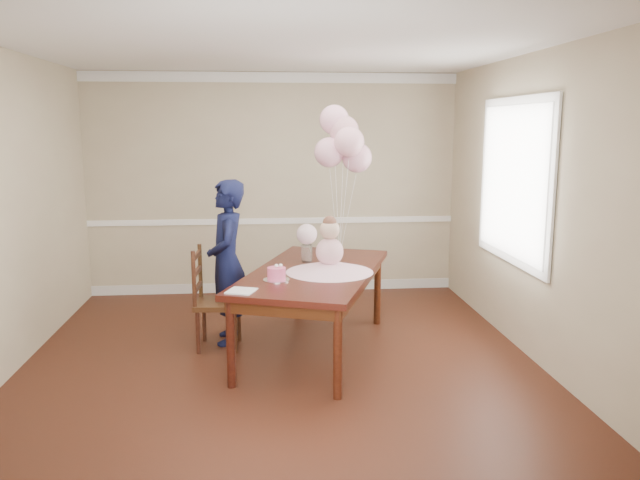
% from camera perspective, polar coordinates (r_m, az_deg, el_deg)
% --- Properties ---
extents(floor, '(4.50, 5.00, 0.00)m').
position_cam_1_polar(floor, '(5.57, -3.62, -11.36)').
color(floor, black).
rests_on(floor, ground).
extents(ceiling, '(4.50, 5.00, 0.02)m').
position_cam_1_polar(ceiling, '(5.21, -3.98, 17.42)').
color(ceiling, white).
rests_on(ceiling, wall_back).
extents(wall_back, '(4.50, 0.02, 2.70)m').
position_cam_1_polar(wall_back, '(7.70, -4.30, 5.06)').
color(wall_back, tan).
rests_on(wall_back, floor).
extents(wall_front, '(4.50, 0.02, 2.70)m').
position_cam_1_polar(wall_front, '(2.76, -2.36, -4.48)').
color(wall_front, tan).
rests_on(wall_front, floor).
extents(wall_right, '(0.02, 5.00, 2.70)m').
position_cam_1_polar(wall_right, '(5.74, 19.32, 2.69)').
color(wall_right, tan).
rests_on(wall_right, floor).
extents(chair_rail_trim, '(4.50, 0.02, 0.07)m').
position_cam_1_polar(chair_rail_trim, '(7.75, -4.26, 1.74)').
color(chair_rail_trim, white).
rests_on(chair_rail_trim, wall_back).
extents(crown_molding, '(4.50, 0.02, 0.12)m').
position_cam_1_polar(crown_molding, '(7.68, -4.44, 14.61)').
color(crown_molding, white).
rests_on(crown_molding, wall_back).
extents(baseboard_trim, '(4.50, 0.02, 0.12)m').
position_cam_1_polar(baseboard_trim, '(7.92, -4.18, -4.28)').
color(baseboard_trim, silver).
rests_on(baseboard_trim, floor).
extents(window_frame, '(0.02, 1.66, 1.56)m').
position_cam_1_polar(window_frame, '(6.16, 17.32, 5.17)').
color(window_frame, white).
rests_on(window_frame, wall_right).
extents(window_blinds, '(0.01, 1.50, 1.40)m').
position_cam_1_polar(window_blinds, '(6.16, 17.17, 5.17)').
color(window_blinds, white).
rests_on(window_blinds, wall_right).
extents(dining_table_top, '(1.67, 2.29, 0.05)m').
position_cam_1_polar(dining_table_top, '(5.67, -0.53, -2.98)').
color(dining_table_top, black).
rests_on(dining_table_top, table_leg_fl).
extents(table_apron, '(1.54, 2.16, 0.10)m').
position_cam_1_polar(table_apron, '(5.69, -0.53, -3.74)').
color(table_apron, black).
rests_on(table_apron, table_leg_fl).
extents(table_leg_fl, '(0.09, 0.09, 0.72)m').
position_cam_1_polar(table_leg_fl, '(5.05, -8.17, -9.38)').
color(table_leg_fl, black).
rests_on(table_leg_fl, floor).
extents(table_leg_fr, '(0.09, 0.09, 0.72)m').
position_cam_1_polar(table_leg_fr, '(4.80, 1.62, -10.34)').
color(table_leg_fr, black).
rests_on(table_leg_fr, floor).
extents(table_leg_bl, '(0.09, 0.09, 0.72)m').
position_cam_1_polar(table_leg_bl, '(6.76, -2.02, -4.16)').
color(table_leg_bl, black).
rests_on(table_leg_bl, floor).
extents(table_leg_br, '(0.09, 0.09, 0.72)m').
position_cam_1_polar(table_leg_br, '(6.58, 5.28, -4.62)').
color(table_leg_br, black).
rests_on(table_leg_br, floor).
extents(baby_skirt, '(1.00, 1.00, 0.10)m').
position_cam_1_polar(baby_skirt, '(5.57, 0.88, -2.41)').
color(baby_skirt, '#E8ABC0').
rests_on(baby_skirt, dining_table_top).
extents(baby_torso, '(0.25, 0.25, 0.25)m').
position_cam_1_polar(baby_torso, '(5.54, 0.88, -1.06)').
color(baby_torso, pink).
rests_on(baby_torso, baby_skirt).
extents(baby_head, '(0.18, 0.18, 0.18)m').
position_cam_1_polar(baby_head, '(5.50, 0.89, 0.95)').
color(baby_head, '#D0AA8F').
rests_on(baby_head, baby_torso).
extents(baby_hair, '(0.12, 0.12, 0.12)m').
position_cam_1_polar(baby_hair, '(5.49, 0.89, 1.59)').
color(baby_hair, brown).
rests_on(baby_hair, baby_head).
extents(cake_platter, '(0.29, 0.29, 0.01)m').
position_cam_1_polar(cake_platter, '(5.29, -3.99, -3.66)').
color(cake_platter, silver).
rests_on(cake_platter, dining_table_top).
extents(birthday_cake, '(0.20, 0.20, 0.10)m').
position_cam_1_polar(birthday_cake, '(5.27, -4.00, -3.07)').
color(birthday_cake, '#DF4679').
rests_on(birthday_cake, cake_platter).
extents(cake_flower_a, '(0.03, 0.03, 0.03)m').
position_cam_1_polar(cake_flower_a, '(5.26, -4.01, -2.36)').
color(cake_flower_a, white).
rests_on(cake_flower_a, birthday_cake).
extents(cake_flower_b, '(0.03, 0.03, 0.03)m').
position_cam_1_polar(cake_flower_b, '(5.27, -3.62, -2.33)').
color(cake_flower_b, white).
rests_on(cake_flower_b, birthday_cake).
extents(rose_vase_near, '(0.13, 0.13, 0.17)m').
position_cam_1_polar(rose_vase_near, '(5.98, -1.21, -1.22)').
color(rose_vase_near, white).
rests_on(rose_vase_near, dining_table_top).
extents(roses_near, '(0.20, 0.20, 0.20)m').
position_cam_1_polar(roses_near, '(5.94, -1.21, 0.54)').
color(roses_near, beige).
rests_on(roses_near, rose_vase_near).
extents(napkin, '(0.26, 0.26, 0.01)m').
position_cam_1_polar(napkin, '(4.96, -7.20, -4.64)').
color(napkin, silver).
rests_on(napkin, dining_table_top).
extents(balloon_weight, '(0.05, 0.05, 0.02)m').
position_cam_1_polar(balloon_weight, '(6.18, 1.75, -1.53)').
color(balloon_weight, silver).
rests_on(balloon_weight, dining_table_top).
extents(balloon_a, '(0.29, 0.29, 0.29)m').
position_cam_1_polar(balloon_a, '(6.07, 0.84, 8.02)').
color(balloon_a, '#F4ACC6').
rests_on(balloon_a, balloon_ribbon_a).
extents(balloon_b, '(0.29, 0.29, 0.29)m').
position_cam_1_polar(balloon_b, '(5.97, 2.68, 8.96)').
color(balloon_b, '#FFB4C9').
rests_on(balloon_b, balloon_ribbon_b).
extents(balloon_c, '(0.29, 0.29, 0.29)m').
position_cam_1_polar(balloon_c, '(6.14, 2.22, 9.97)').
color(balloon_c, '#E2A0AF').
rests_on(balloon_c, balloon_ribbon_c).
extents(balloon_d, '(0.29, 0.29, 0.29)m').
position_cam_1_polar(balloon_d, '(6.18, 1.31, 10.93)').
color(balloon_d, '#FFB4D1').
rests_on(balloon_d, balloon_ribbon_d).
extents(balloon_e, '(0.29, 0.29, 0.29)m').
position_cam_1_polar(balloon_e, '(6.10, 3.40, 7.52)').
color(balloon_e, '#EBA6BF').
rests_on(balloon_e, balloon_ribbon_e).
extents(balloon_ribbon_a, '(0.09, 0.04, 0.86)m').
position_cam_1_polar(balloon_ribbon_a, '(6.11, 1.30, 2.48)').
color(balloon_ribbon_a, silver).
rests_on(balloon_ribbon_a, balloon_weight).
extents(balloon_ribbon_b, '(0.08, 0.09, 0.97)m').
position_cam_1_polar(balloon_ribbon_b, '(6.06, 2.20, 2.90)').
color(balloon_ribbon_b, white).
rests_on(balloon_ribbon_b, balloon_weight).
extents(balloon_ribbon_c, '(0.05, 0.09, 1.07)m').
position_cam_1_polar(balloon_ribbon_c, '(6.14, 1.98, 3.48)').
color(balloon_ribbon_c, white).
rests_on(balloon_ribbon_c, balloon_weight).
extents(balloon_ribbon_d, '(0.05, 0.13, 1.17)m').
position_cam_1_polar(balloon_ribbon_d, '(6.15, 1.53, 3.99)').
color(balloon_ribbon_d, white).
rests_on(balloon_ribbon_d, balloon_weight).
extents(balloon_ribbon_e, '(0.16, 0.02, 0.80)m').
position_cam_1_polar(balloon_ribbon_e, '(6.13, 2.56, 2.25)').
color(balloon_ribbon_e, white).
rests_on(balloon_ribbon_e, balloon_weight).
extents(dining_chair_seat, '(0.44, 0.44, 0.05)m').
position_cam_1_polar(dining_chair_seat, '(5.93, -9.27, -5.76)').
color(dining_chair_seat, '#391F0F').
rests_on(dining_chair_seat, chair_leg_fl).
extents(chair_leg_fl, '(0.04, 0.04, 0.41)m').
position_cam_1_polar(chair_leg_fl, '(5.86, -11.10, -8.28)').
color(chair_leg_fl, '#33150E').
rests_on(chair_leg_fl, floor).
extents(chair_leg_fr, '(0.04, 0.04, 0.41)m').
position_cam_1_polar(chair_leg_fr, '(5.82, -7.77, -8.34)').
color(chair_leg_fr, '#351A0E').
rests_on(chair_leg_fr, floor).
extents(chair_leg_bl, '(0.04, 0.04, 0.41)m').
position_cam_1_polar(chair_leg_bl, '(6.18, -10.56, -7.28)').
color(chair_leg_bl, black).
rests_on(chair_leg_bl, floor).
extents(chair_leg_br, '(0.04, 0.04, 0.41)m').
position_cam_1_polar(chair_leg_br, '(6.14, -7.41, -7.33)').
color(chair_leg_br, '#331A0D').
rests_on(chair_leg_br, floor).
extents(chair_back_post_l, '(0.04, 0.04, 0.53)m').
position_cam_1_polar(chair_back_post_l, '(5.73, -11.46, -3.58)').
color(chair_back_post_l, '#33170D').
rests_on(chair_back_post_l, dining_chair_seat).
extents(chair_back_post_r, '(0.04, 0.04, 0.53)m').
position_cam_1_polar(chair_back_post_r, '(6.06, -10.89, -2.81)').
color(chair_back_post_r, '#341E0E').
rests_on(chair_back_post_r, dining_chair_seat).
extents(chair_slat_low, '(0.06, 0.38, 0.05)m').
position_cam_1_polar(chair_slat_low, '(5.92, -11.13, -4.25)').
color(chair_slat_low, '#34190E').
rests_on(chair_slat_low, dining_chair_seat).
extents(chair_slat_mid, '(0.06, 0.38, 0.05)m').
position_cam_1_polar(chair_slat_mid, '(5.88, -11.18, -2.83)').
color(chair_slat_mid, '#35180E').
rests_on(chair_slat_mid, dining_chair_seat).
extents(chair_slat_top, '(0.06, 0.38, 0.05)m').
position_cam_1_polar(chair_slat_top, '(5.85, -11.23, -1.39)').
color(chair_slat_top, '#3B1D10').
rests_on(chair_slat_top, dining_chair_seat).
extents(woman, '(0.42, 0.59, 1.57)m').
position_cam_1_polar(woman, '(6.00, -8.49, -2.01)').
color(woman, black).
rests_on(woman, floor).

